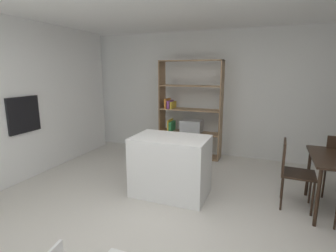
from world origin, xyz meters
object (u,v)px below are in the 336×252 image
Objects in this scene: open_bookshelf at (188,117)px; dining_chair_island_side at (291,168)px; built_in_oven at (24,115)px; kitchen_island at (171,166)px.

open_bookshelf is 2.52m from dining_chair_island_side.
dining_chair_island_side is (1.94, -1.57, -0.31)m from open_bookshelf.
built_in_oven is 0.66× the size of dining_chair_island_side.
kitchen_island is 0.53× the size of open_bookshelf.
kitchen_island is (2.46, 0.34, -0.67)m from built_in_oven.
kitchen_island is at bearing 7.98° from built_in_oven.
dining_chair_island_side is at bearing -38.99° from open_bookshelf.
built_in_oven is 0.29× the size of open_bookshelf.
built_in_oven is at bearing -172.02° from kitchen_island.
built_in_oven reaches higher than kitchen_island.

